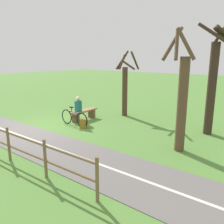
{
  "coord_description": "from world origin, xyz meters",
  "views": [
    {
      "loc": [
        5.65,
        8.85,
        3.05
      ],
      "look_at": [
        -1.56,
        2.78,
        0.85
      ],
      "focal_mm": 36.59,
      "sensor_mm": 36.0,
      "label": 1
    }
  ],
  "objects_px": {
    "bicycle": "(74,118)",
    "tree_mid_field": "(181,98)",
    "person_seated": "(78,105)",
    "bench": "(84,113)",
    "backpack": "(84,124)",
    "tree_far_right": "(125,86)",
    "tree_by_path": "(213,82)"
  },
  "relations": [
    {
      "from": "bench",
      "to": "tree_mid_field",
      "type": "xyz_separation_m",
      "value": [
        0.66,
        5.38,
        1.45
      ]
    },
    {
      "from": "tree_by_path",
      "to": "bench",
      "type": "bearing_deg",
      "value": -72.39
    },
    {
      "from": "bench",
      "to": "tree_by_path",
      "type": "height_order",
      "value": "tree_by_path"
    },
    {
      "from": "person_seated",
      "to": "tree_mid_field",
      "type": "distance_m",
      "value": 5.44
    },
    {
      "from": "bicycle",
      "to": "tree_mid_field",
      "type": "distance_m",
      "value": 5.19
    },
    {
      "from": "bicycle",
      "to": "tree_far_right",
      "type": "relative_size",
      "value": 0.5
    },
    {
      "from": "tree_far_right",
      "to": "tree_by_path",
      "type": "xyz_separation_m",
      "value": [
        0.31,
        4.57,
        0.55
      ]
    },
    {
      "from": "bench",
      "to": "tree_by_path",
      "type": "relative_size",
      "value": 0.36
    },
    {
      "from": "bicycle",
      "to": "person_seated",
      "type": "bearing_deg",
      "value": 120.43
    },
    {
      "from": "person_seated",
      "to": "backpack",
      "type": "bearing_deg",
      "value": 53.76
    },
    {
      "from": "backpack",
      "to": "tree_by_path",
      "type": "bearing_deg",
      "value": 121.47
    },
    {
      "from": "backpack",
      "to": "tree_far_right",
      "type": "xyz_separation_m",
      "value": [
        -3.09,
        -0.02,
        1.41
      ]
    },
    {
      "from": "person_seated",
      "to": "tree_far_right",
      "type": "xyz_separation_m",
      "value": [
        -2.48,
        0.99,
        0.79
      ]
    },
    {
      "from": "tree_mid_field",
      "to": "backpack",
      "type": "bearing_deg",
      "value": -85.38
    },
    {
      "from": "person_seated",
      "to": "tree_by_path",
      "type": "bearing_deg",
      "value": 106.14
    },
    {
      "from": "tree_far_right",
      "to": "tree_mid_field",
      "type": "height_order",
      "value": "tree_mid_field"
    },
    {
      "from": "bench",
      "to": "bicycle",
      "type": "relative_size",
      "value": 0.94
    },
    {
      "from": "bench",
      "to": "tree_far_right",
      "type": "relative_size",
      "value": 0.47
    },
    {
      "from": "bench",
      "to": "backpack",
      "type": "xyz_separation_m",
      "value": [
        1.01,
        1.05,
        -0.14
      ]
    },
    {
      "from": "person_seated",
      "to": "tree_far_right",
      "type": "bearing_deg",
      "value": 153.0
    },
    {
      "from": "person_seated",
      "to": "tree_by_path",
      "type": "height_order",
      "value": "tree_by_path"
    },
    {
      "from": "tree_by_path",
      "to": "backpack",
      "type": "bearing_deg",
      "value": -58.53
    },
    {
      "from": "bicycle",
      "to": "tree_mid_field",
      "type": "bearing_deg",
      "value": 3.03
    },
    {
      "from": "bicycle",
      "to": "tree_far_right",
      "type": "bearing_deg",
      "value": 77.65
    },
    {
      "from": "bicycle",
      "to": "tree_by_path",
      "type": "xyz_separation_m",
      "value": [
        -2.78,
        5.19,
        1.8
      ]
    },
    {
      "from": "tree_far_right",
      "to": "tree_mid_field",
      "type": "distance_m",
      "value": 5.15
    },
    {
      "from": "person_seated",
      "to": "bicycle",
      "type": "distance_m",
      "value": 0.85
    },
    {
      "from": "bicycle",
      "to": "bench",
      "type": "bearing_deg",
      "value": 111.11
    },
    {
      "from": "tree_mid_field",
      "to": "tree_by_path",
      "type": "relative_size",
      "value": 0.88
    },
    {
      "from": "tree_far_right",
      "to": "tree_by_path",
      "type": "bearing_deg",
      "value": 86.1
    },
    {
      "from": "person_seated",
      "to": "backpack",
      "type": "distance_m",
      "value": 1.34
    },
    {
      "from": "backpack",
      "to": "person_seated",
      "type": "bearing_deg",
      "value": -121.04
    }
  ]
}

